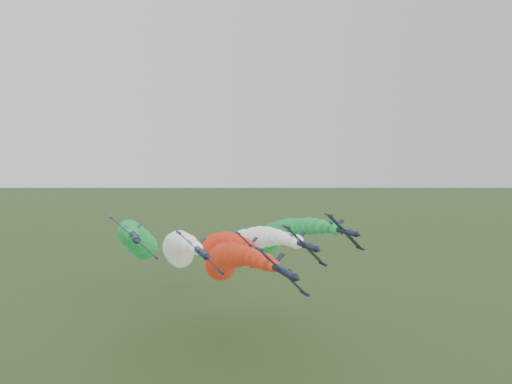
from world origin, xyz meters
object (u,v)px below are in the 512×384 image
at_px(jet_outer_left, 137,239).
at_px(jet_outer_right, 275,236).
at_px(jet_inner_right, 245,245).
at_px(jet_lead, 224,260).
at_px(jet_trail, 217,248).
at_px(jet_inner_left, 178,249).

bearing_deg(jet_outer_left, jet_outer_right, 7.16).
bearing_deg(jet_inner_right, jet_lead, -127.84).
xyz_separation_m(jet_outer_left, jet_trail, (23.55, 8.79, -4.91)).
height_order(jet_inner_left, jet_inner_right, jet_inner_right).
bearing_deg(jet_lead, jet_inner_right, 52.16).
bearing_deg(jet_outer_left, jet_trail, 20.47).
xyz_separation_m(jet_outer_left, jet_outer_right, (40.38, 5.07, -1.79)).
distance_m(jet_inner_left, jet_trail, 18.21).
bearing_deg(jet_trail, jet_lead, -99.86).
relative_size(jet_lead, jet_trail, 1.00).
xyz_separation_m(jet_lead, jet_inner_right, (9.10, 11.71, 1.44)).
distance_m(jet_inner_right, jet_trail, 12.84).
xyz_separation_m(jet_inner_left, jet_outer_left, (-10.14, 3.27, 2.49)).
distance_m(jet_inner_right, jet_outer_right, 14.17).
distance_m(jet_inner_left, jet_outer_left, 10.94).
height_order(jet_lead, jet_outer_left, jet_outer_left).
bearing_deg(jet_outer_left, jet_inner_right, -5.55).
xyz_separation_m(jet_lead, jet_outer_left, (-19.51, 14.49, 4.01)).
distance_m(jet_lead, jet_inner_left, 14.69).
height_order(jet_inner_left, jet_outer_right, jet_outer_right).
bearing_deg(jet_outer_right, jet_inner_right, -146.31).
relative_size(jet_inner_left, jet_outer_left, 1.00).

